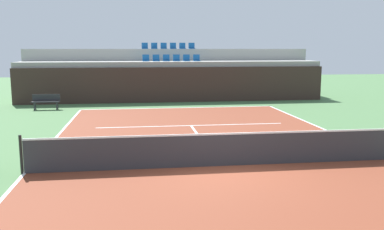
{
  "coord_description": "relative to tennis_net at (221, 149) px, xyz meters",
  "views": [
    {
      "loc": [
        -2.39,
        -11.36,
        3.38
      ],
      "look_at": [
        -0.56,
        2.0,
        1.2
      ],
      "focal_mm": 38.62,
      "sensor_mm": 36.0,
      "label": 1
    }
  ],
  "objects": [
    {
      "name": "service_line_far",
      "position": [
        0.0,
        6.4,
        -0.5
      ],
      "size": [
        8.26,
        0.1,
        0.0
      ],
      "primitive_type": "cube",
      "color": "white",
      "rests_on": "court_surface"
    },
    {
      "name": "seating_row_lower",
      "position": [
        0.0,
        16.12,
        2.16
      ],
      "size": [
        3.81,
        0.44,
        0.44
      ],
      "color": "#145193",
      "rests_on": "stands_tier_lower"
    },
    {
      "name": "stands_tier_lower",
      "position": [
        0.0,
        16.03,
        0.76
      ],
      "size": [
        19.59,
        2.4,
        2.55
      ],
      "primitive_type": "cube",
      "color": "#9E9E99",
      "rests_on": "ground_plane"
    },
    {
      "name": "centre_service_line",
      "position": [
        0.0,
        3.2,
        -0.5
      ],
      "size": [
        0.1,
        6.4,
        0.0
      ],
      "primitive_type": "cube",
      "color": "white",
      "rests_on": "court_surface"
    },
    {
      "name": "seating_row_upper",
      "position": [
        0.0,
        18.52,
        2.97
      ],
      "size": [
        3.81,
        0.44,
        0.44
      ],
      "color": "#145193",
      "rests_on": "stands_tier_upper"
    },
    {
      "name": "tennis_net",
      "position": [
        0.0,
        0.0,
        0.0
      ],
      "size": [
        11.08,
        0.08,
        1.07
      ],
      "color": "black",
      "rests_on": "court_surface"
    },
    {
      "name": "back_wall",
      "position": [
        0.0,
        14.68,
        0.6
      ],
      "size": [
        19.59,
        0.3,
        2.21
      ],
      "primitive_type": "cube",
      "color": "#33231E",
      "rests_on": "ground_plane"
    },
    {
      "name": "sideline_left",
      "position": [
        -5.45,
        0.0,
        -0.5
      ],
      "size": [
        0.1,
        24.0,
        0.0
      ],
      "primitive_type": "cube",
      "color": "white",
      "rests_on": "court_surface"
    },
    {
      "name": "court_surface",
      "position": [
        0.0,
        0.0,
        -0.5
      ],
      "size": [
        11.0,
        24.0,
        0.01
      ],
      "primitive_type": "cube",
      "color": "brown",
      "rests_on": "ground_plane"
    },
    {
      "name": "ground_plane",
      "position": [
        0.0,
        0.0,
        -0.51
      ],
      "size": [
        80.0,
        80.0,
        0.0
      ],
      "primitive_type": "plane",
      "color": "#477042"
    },
    {
      "name": "stands_tier_upper",
      "position": [
        0.0,
        18.43,
        1.17
      ],
      "size": [
        19.59,
        2.4,
        3.35
      ],
      "primitive_type": "cube",
      "color": "#9E9E99",
      "rests_on": "ground_plane"
    },
    {
      "name": "player_bench",
      "position": [
        -7.36,
        12.37,
        -0.0
      ],
      "size": [
        1.5,
        0.4,
        0.85
      ],
      "color": "#232328",
      "rests_on": "ground_plane"
    },
    {
      "name": "baseline_far",
      "position": [
        0.0,
        11.95,
        -0.5
      ],
      "size": [
        11.0,
        0.1,
        0.0
      ],
      "primitive_type": "cube",
      "color": "white",
      "rests_on": "court_surface"
    }
  ]
}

